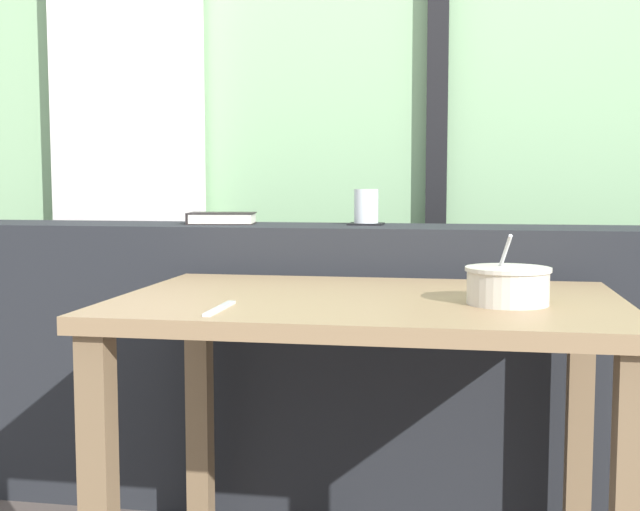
{
  "coord_description": "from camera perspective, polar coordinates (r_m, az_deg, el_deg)",
  "views": [
    {
      "loc": [
        0.29,
        -1.76,
        0.95
      ],
      "look_at": [
        -0.08,
        0.39,
        0.75
      ],
      "focal_mm": 45.56,
      "sensor_mm": 36.0,
      "label": 1
    }
  ],
  "objects": [
    {
      "name": "curtain_left_panel",
      "position": [
        3.02,
        -13.45,
        10.74
      ],
      "size": [
        0.56,
        0.06,
        2.5
      ],
      "primitive_type": "cube",
      "color": "white",
      "rests_on": "ground"
    },
    {
      "name": "outdoor_backdrop",
      "position": [
        2.91,
        4.19,
        14.05
      ],
      "size": [
        4.8,
        0.08,
        2.8
      ],
      "primitive_type": "cube",
      "color": "#8EBC89",
      "rests_on": "ground"
    },
    {
      "name": "breakfast_table",
      "position": [
        1.77,
        3.45,
        -6.45
      ],
      "size": [
        1.08,
        0.71,
        0.7
      ],
      "color": "#826849",
      "rests_on": "ground"
    },
    {
      "name": "coaster_square",
      "position": [
        2.38,
        3.26,
        2.23
      ],
      "size": [
        0.1,
        0.1,
        0.0
      ],
      "primitive_type": "cube",
      "color": "black",
      "rests_on": "dark_console_ledge"
    },
    {
      "name": "closed_book",
      "position": [
        2.45,
        -6.93,
        2.62
      ],
      "size": [
        0.21,
        0.16,
        0.03
      ],
      "color": "black",
      "rests_on": "dark_console_ledge"
    },
    {
      "name": "juice_glass",
      "position": [
        2.38,
        3.26,
        3.37
      ],
      "size": [
        0.07,
        0.07,
        0.1
      ],
      "color": "white",
      "rests_on": "coaster_square"
    },
    {
      "name": "window_divider_post",
      "position": [
        2.81,
        8.26,
        12.26
      ],
      "size": [
        0.07,
        0.05,
        2.6
      ],
      "primitive_type": "cube",
      "color": "black",
      "rests_on": "ground"
    },
    {
      "name": "dark_console_ledge",
      "position": [
        2.39,
        2.7,
        -7.82
      ],
      "size": [
        2.8,
        0.31,
        0.83
      ],
      "primitive_type": "cube",
      "color": "#23262B",
      "rests_on": "ground"
    },
    {
      "name": "soup_bowl",
      "position": [
        1.69,
        13.05,
        -2.11
      ],
      "size": [
        0.17,
        0.17,
        0.14
      ],
      "color": "beige",
      "rests_on": "breakfast_table"
    },
    {
      "name": "fork_utensil",
      "position": [
        1.59,
        -7.05,
        -3.71
      ],
      "size": [
        0.02,
        0.17,
        0.01
      ],
      "primitive_type": "cube",
      "rotation": [
        0.0,
        0.0,
        0.0
      ],
      "color": "silver",
      "rests_on": "breakfast_table"
    }
  ]
}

